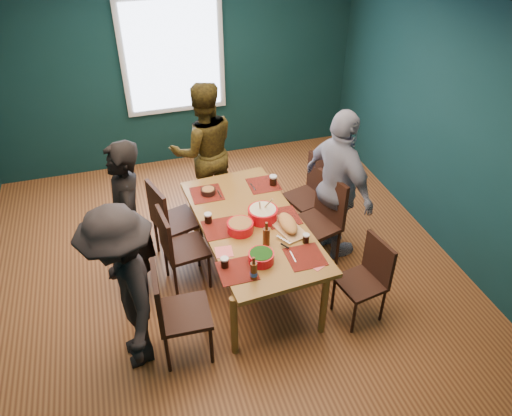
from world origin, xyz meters
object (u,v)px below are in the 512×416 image
(person_back, at_px, (204,151))
(bowl_herbs, at_px, (261,257))
(chair_left_far, at_px, (169,217))
(bowl_salad, at_px, (240,227))
(person_right, at_px, (339,187))
(person_near_left, at_px, (125,291))
(chair_left_mid, at_px, (176,244))
(person_far_left, at_px, (129,222))
(chair_right_mid, at_px, (322,215))
(chair_right_far, at_px, (312,189))
(dining_table, at_px, (252,228))
(bowl_dumpling, at_px, (263,213))
(cutting_board, at_px, (288,224))
(chair_right_near, at_px, (369,274))
(chair_left_near, at_px, (173,308))

(person_back, bearing_deg, bowl_herbs, 91.82)
(chair_left_far, relative_size, bowl_salad, 3.76)
(person_right, relative_size, person_near_left, 1.07)
(chair_left_mid, xyz_separation_m, person_far_left, (-0.41, 0.09, 0.30))
(chair_right_mid, bearing_deg, person_right, 4.56)
(chair_left_far, bearing_deg, bowl_herbs, -76.44)
(chair_right_far, bearing_deg, person_right, -97.30)
(dining_table, height_order, chair_left_mid, chair_left_mid)
(bowl_salad, distance_m, bowl_dumpling, 0.29)
(chair_left_mid, xyz_separation_m, person_near_left, (-0.53, -0.79, 0.27))
(cutting_board, bearing_deg, person_right, 12.58)
(dining_table, height_order, bowl_salad, bowl_salad)
(person_right, relative_size, bowl_herbs, 7.39)
(bowl_dumpling, xyz_separation_m, bowl_herbs, (-0.20, -0.60, -0.01))
(chair_left_mid, bearing_deg, chair_right_far, 10.19)
(person_right, bearing_deg, chair_left_mid, 76.96)
(chair_right_far, xyz_separation_m, chair_right_near, (-0.01, -1.43, -0.03))
(chair_left_mid, distance_m, bowl_dumpling, 0.91)
(chair_right_near, xyz_separation_m, bowl_salad, (-1.05, 0.69, 0.29))
(dining_table, bearing_deg, person_far_left, 165.13)
(chair_right_mid, relative_size, chair_right_near, 1.18)
(person_right, height_order, bowl_herbs, person_right)
(chair_left_near, bearing_deg, chair_right_mid, 28.58)
(chair_left_mid, xyz_separation_m, cutting_board, (1.05, -0.32, 0.25))
(person_back, height_order, bowl_dumpling, person_back)
(person_near_left, bearing_deg, chair_right_far, 114.03)
(chair_left_mid, relative_size, chair_right_near, 1.07)
(dining_table, xyz_separation_m, person_right, (0.99, 0.16, 0.20))
(chair_right_near, xyz_separation_m, person_back, (-1.09, 2.16, 0.34))
(chair_right_mid, bearing_deg, chair_right_far, 61.68)
(chair_left_mid, distance_m, chair_right_near, 1.89)
(chair_left_far, relative_size, bowl_herbs, 4.13)
(chair_left_mid, height_order, person_near_left, person_near_left)
(bowl_dumpling, bearing_deg, bowl_herbs, -108.69)
(person_far_left, bearing_deg, chair_right_far, 101.16)
(person_far_left, height_order, person_back, person_far_left)
(dining_table, bearing_deg, chair_right_mid, 2.10)
(chair_right_mid, relative_size, person_back, 0.61)
(person_right, xyz_separation_m, person_near_left, (-2.27, -0.83, -0.05))
(person_near_left, bearing_deg, chair_right_mid, 103.05)
(person_right, distance_m, person_near_left, 2.42)
(chair_left_far, xyz_separation_m, chair_left_mid, (0.01, -0.44, -0.02))
(chair_right_far, distance_m, bowl_dumpling, 1.04)
(chair_left_mid, xyz_separation_m, chair_left_near, (-0.17, -0.87, 0.03))
(chair_left_far, relative_size, chair_right_mid, 0.94)
(dining_table, height_order, chair_right_near, chair_right_near)
(bowl_dumpling, bearing_deg, bowl_salad, -154.53)
(dining_table, bearing_deg, chair_right_far, 31.07)
(chair_left_far, bearing_deg, chair_right_mid, -34.29)
(chair_left_far, bearing_deg, bowl_salad, -64.43)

